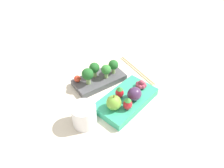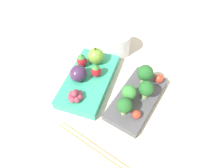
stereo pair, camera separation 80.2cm
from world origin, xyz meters
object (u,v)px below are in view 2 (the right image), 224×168
object	(u,v)px
bento_box_savoury	(137,99)
plum	(78,74)
broccoli_floret_1	(146,89)
cherry_tomato_0	(136,114)
strawberry_1	(82,60)
drinking_cup	(118,44)
strawberry_0	(96,71)
broccoli_floret_2	(145,73)
apple	(96,56)
broccoli_floret_3	(129,93)
broccoli_floret_0	(124,106)
grape_cluster	(75,96)
bento_box_fruit	(89,81)
cherry_tomato_1	(159,78)
chopsticks_pair	(95,147)

from	to	relation	value
bento_box_savoury	plum	distance (m)	0.17
broccoli_floret_1	cherry_tomato_0	xyz separation A→B (m)	(0.06, 0.00, -0.03)
strawberry_1	drinking_cup	xyz separation A→B (m)	(-0.12, 0.06, -0.01)
cherry_tomato_0	strawberry_0	size ratio (longest dim) A/B	0.49
broccoli_floret_2	apple	size ratio (longest dim) A/B	1.16
apple	broccoli_floret_1	bearing A→B (deg)	72.14
broccoli_floret_1	strawberry_1	xyz separation A→B (m)	(-0.02, -0.19, -0.01)
apple	strawberry_1	size ratio (longest dim) A/B	1.25
broccoli_floret_3	drinking_cup	bearing A→B (deg)	-148.54
broccoli_floret_3	drinking_cup	distance (m)	0.20
broccoli_floret_2	drinking_cup	size ratio (longest dim) A/B	0.87
broccoli_floret_0	grape_cluster	size ratio (longest dim) A/B	1.42
cherry_tomato_0	plum	distance (m)	0.18
bento_box_fruit	grape_cluster	size ratio (longest dim) A/B	5.62
bento_box_savoury	cherry_tomato_1	world-z (taller)	cherry_tomato_1
broccoli_floret_3	broccoli_floret_2	bearing A→B (deg)	167.18
broccoli_floret_1	cherry_tomato_1	bearing A→B (deg)	165.52
broccoli_floret_0	broccoli_floret_3	distance (m)	0.04
bento_box_fruit	chopsticks_pair	bearing A→B (deg)	32.99
broccoli_floret_1	cherry_tomato_0	size ratio (longest dim) A/B	2.76
drinking_cup	chopsticks_pair	world-z (taller)	drinking_cup
bento_box_savoury	drinking_cup	world-z (taller)	drinking_cup
cherry_tomato_0	broccoli_floret_0	bearing A→B (deg)	-82.87
bento_box_fruit	grape_cluster	distance (m)	0.07
strawberry_0	grape_cluster	distance (m)	0.09
cherry_tomato_0	grape_cluster	xyz separation A→B (m)	(0.02, -0.15, 0.00)
plum	broccoli_floret_3	bearing A→B (deg)	89.10
grape_cluster	chopsticks_pair	bearing A→B (deg)	49.23
bento_box_savoury	broccoli_floret_3	world-z (taller)	broccoli_floret_3
apple	bento_box_savoury	bearing A→B (deg)	68.08
cherry_tomato_0	grape_cluster	distance (m)	0.16
cherry_tomato_0	drinking_cup	world-z (taller)	drinking_cup
cherry_tomato_0	chopsticks_pair	world-z (taller)	cherry_tomato_0
apple	chopsticks_pair	size ratio (longest dim) A/B	0.26
bento_box_fruit	chopsticks_pair	world-z (taller)	bento_box_fruit
broccoli_floret_3	strawberry_1	xyz separation A→B (m)	(-0.05, -0.16, -0.01)
bento_box_savoury	broccoli_floret_2	size ratio (longest dim) A/B	3.13
broccoli_floret_3	drinking_cup	size ratio (longest dim) A/B	0.75
bento_box_fruit	plum	world-z (taller)	plum
broccoli_floret_0	drinking_cup	world-z (taller)	broccoli_floret_0
cherry_tomato_1	chopsticks_pair	world-z (taller)	cherry_tomato_1
bento_box_savoury	broccoli_floret_1	xyz separation A→B (m)	(-0.01, 0.02, 0.05)
bento_box_savoury	broccoli_floret_1	size ratio (longest dim) A/B	3.42
bento_box_savoury	broccoli_floret_3	size ratio (longest dim) A/B	3.62
bento_box_savoury	broccoli_floret_2	distance (m)	0.07
strawberry_1	grape_cluster	xyz separation A→B (m)	(0.10, 0.04, -0.01)
strawberry_1	chopsticks_pair	world-z (taller)	strawberry_1
drinking_cup	strawberry_0	bearing A→B (deg)	-2.24
apple	chopsticks_pair	distance (m)	0.25
broccoli_floret_3	broccoli_floret_0	bearing A→B (deg)	5.57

